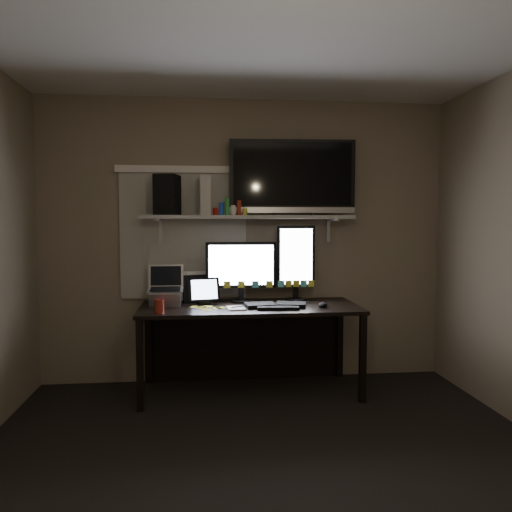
{
  "coord_description": "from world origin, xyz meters",
  "views": [
    {
      "loc": [
        -0.39,
        -2.65,
        1.43
      ],
      "look_at": [
        0.03,
        1.25,
        1.15
      ],
      "focal_mm": 35.0,
      "sensor_mm": 36.0,
      "label": 1
    }
  ],
  "objects": [
    {
      "name": "mouse",
      "position": [
        0.58,
        1.29,
        0.75
      ],
      "size": [
        0.1,
        0.13,
        0.04
      ],
      "primitive_type": "ellipsoid",
      "rotation": [
        0.0,
        0.0,
        -0.26
      ],
      "color": "black",
      "rests_on": "desk"
    },
    {
      "name": "window_blinds",
      "position": [
        -0.55,
        1.79,
        1.3
      ],
      "size": [
        1.1,
        0.02,
        1.1
      ],
      "primitive_type": "cube",
      "color": "beige",
      "rests_on": "back_wall"
    },
    {
      "name": "back_wall",
      "position": [
        0.0,
        1.8,
        1.25
      ],
      "size": [
        3.6,
        0.0,
        3.6
      ],
      "primitive_type": "plane",
      "rotation": [
        1.57,
        0.0,
        0.0
      ],
      "color": "#816F5C",
      "rests_on": "floor"
    },
    {
      "name": "monitor_landscape",
      "position": [
        -0.06,
        1.62,
        1.0
      ],
      "size": [
        0.61,
        0.07,
        0.53
      ],
      "primitive_type": "cube",
      "rotation": [
        0.0,
        0.0,
        -0.01
      ],
      "color": "black",
      "rests_on": "desk"
    },
    {
      "name": "bottles",
      "position": [
        -0.15,
        1.57,
        1.56
      ],
      "size": [
        0.24,
        0.1,
        0.15
      ],
      "primitive_type": null,
      "rotation": [
        0.0,
        0.0,
        0.18
      ],
      "color": "#A50F0C",
      "rests_on": "wall_shelf"
    },
    {
      "name": "tv",
      "position": [
        0.39,
        1.64,
        1.81
      ],
      "size": [
        1.09,
        0.27,
        0.65
      ],
      "primitive_type": "cube",
      "rotation": [
        0.0,
        0.0,
        -0.07
      ],
      "color": "black",
      "rests_on": "wall_shelf"
    },
    {
      "name": "wall_shelf",
      "position": [
        0.0,
        1.62,
        1.46
      ],
      "size": [
        1.8,
        0.35,
        0.03
      ],
      "primitive_type": "cube",
      "color": "#A1A19D",
      "rests_on": "back_wall"
    },
    {
      "name": "sticky_notes",
      "position": [
        -0.33,
        1.35,
        0.73
      ],
      "size": [
        0.32,
        0.24,
        0.0
      ],
      "primitive_type": null,
      "rotation": [
        0.0,
        0.0,
        0.04
      ],
      "color": "gold",
      "rests_on": "desk"
    },
    {
      "name": "tablet",
      "position": [
        -0.37,
        1.52,
        0.84
      ],
      "size": [
        0.28,
        0.16,
        0.23
      ],
      "primitive_type": "cube",
      "rotation": [
        0.0,
        0.0,
        0.22
      ],
      "color": "black",
      "rests_on": "desk"
    },
    {
      "name": "cup",
      "position": [
        -0.72,
        1.16,
        0.78
      ],
      "size": [
        0.09,
        0.09,
        0.11
      ],
      "primitive_type": "cylinder",
      "rotation": [
        0.0,
        0.0,
        0.18
      ],
      "color": "maroon",
      "rests_on": "desk"
    },
    {
      "name": "file_sorter",
      "position": [
        -0.46,
        1.66,
        0.86
      ],
      "size": [
        0.22,
        0.15,
        0.26
      ],
      "primitive_type": "cube",
      "rotation": [
        0.0,
        0.0,
        0.31
      ],
      "color": "black",
      "rests_on": "desk"
    },
    {
      "name": "monitor_portrait",
      "position": [
        0.43,
        1.64,
        1.07
      ],
      "size": [
        0.34,
        0.08,
        0.67
      ],
      "primitive_type": "cube",
      "rotation": [
        0.0,
        0.0,
        0.04
      ],
      "color": "black",
      "rests_on": "desk"
    },
    {
      "name": "ceiling",
      "position": [
        0.0,
        0.0,
        2.5
      ],
      "size": [
        3.6,
        3.6,
        0.0
      ],
      "primitive_type": "plane",
      "rotation": [
        3.14,
        0.0,
        0.0
      ],
      "color": "silver",
      "rests_on": "back_wall"
    },
    {
      "name": "keyboard",
      "position": [
        0.21,
        1.35,
        0.75
      ],
      "size": [
        0.52,
        0.24,
        0.03
      ],
      "primitive_type": "cube",
      "rotation": [
        0.0,
        0.0,
        -0.07
      ],
      "color": "black",
      "rests_on": "desk"
    },
    {
      "name": "notepad",
      "position": [
        -0.12,
        1.29,
        0.74
      ],
      "size": [
        0.15,
        0.2,
        0.01
      ],
      "primitive_type": "cube",
      "rotation": [
        0.0,
        0.0,
        0.11
      ],
      "color": "silver",
      "rests_on": "desk"
    },
    {
      "name": "laptop",
      "position": [
        -0.69,
        1.49,
        0.89
      ],
      "size": [
        0.29,
        0.24,
        0.33
      ],
      "primitive_type": "cube",
      "rotation": [
        0.0,
        0.0,
        -0.0
      ],
      "color": "#ADADB2",
      "rests_on": "desk"
    },
    {
      "name": "speaker",
      "position": [
        -0.68,
        1.6,
        1.65
      ],
      "size": [
        0.23,
        0.26,
        0.34
      ],
      "primitive_type": "cube",
      "rotation": [
        0.0,
        0.0,
        -0.21
      ],
      "color": "black",
      "rests_on": "wall_shelf"
    },
    {
      "name": "floor",
      "position": [
        0.0,
        0.0,
        0.0
      ],
      "size": [
        3.6,
        3.6,
        0.0
      ],
      "primitive_type": "plane",
      "color": "black",
      "rests_on": "ground"
    },
    {
      "name": "game_console",
      "position": [
        -0.36,
        1.62,
        1.64
      ],
      "size": [
        0.09,
        0.28,
        0.33
      ],
      "primitive_type": "cube",
      "rotation": [
        0.0,
        0.0,
        0.01
      ],
      "color": "silver",
      "rests_on": "wall_shelf"
    },
    {
      "name": "desk",
      "position": [
        0.0,
        1.55,
        0.55
      ],
      "size": [
        1.8,
        0.75,
        0.73
      ],
      "color": "black",
      "rests_on": "floor"
    }
  ]
}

